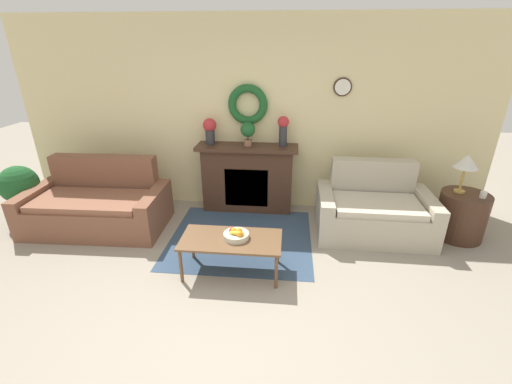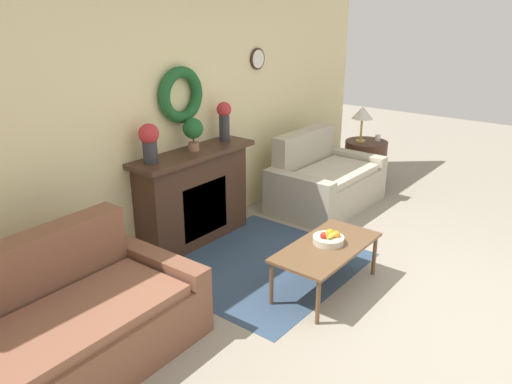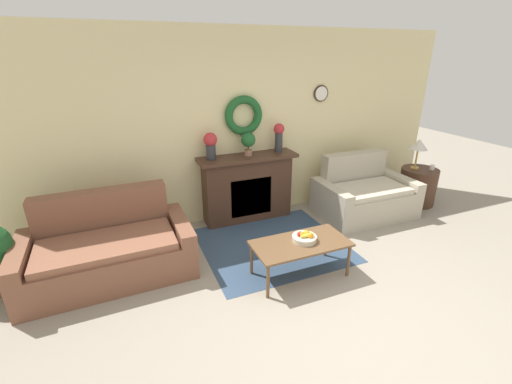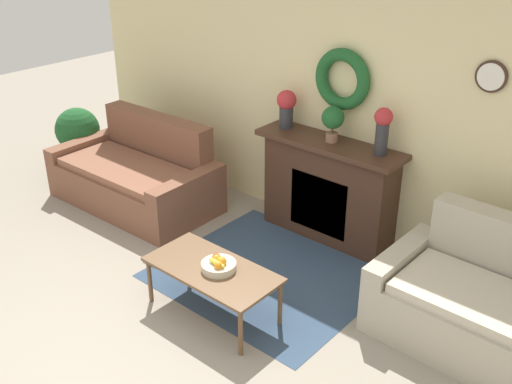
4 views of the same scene
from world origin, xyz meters
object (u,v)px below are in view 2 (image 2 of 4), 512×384
Objects in this scene: side_table_by_loveseat at (365,162)px; potted_plant_on_mantel at (193,130)px; vase_on_mantel_left at (149,140)px; couch_left at (66,328)px; fruit_bowl at (329,238)px; vase_on_mantel_right at (224,118)px; loveseat_right at (324,182)px; table_lamp at (363,114)px; mug at (378,138)px; coffee_table at (327,250)px; fireplace at (194,196)px.

potted_plant_on_mantel reaches higher than side_table_by_loveseat.
couch_left is at bearing -153.20° from vase_on_mantel_left.
potted_plant_on_mantel reaches higher than fruit_bowl.
loveseat_right is at bearing -24.18° from vase_on_mantel_right.
side_table_by_loveseat is at bearing -38.66° from table_lamp.
vase_on_mantel_left reaches higher than mug.
coffee_table is at bearing -147.79° from loveseat_right.
coffee_table is (-1.71, -1.04, 0.07)m from loveseat_right.
fruit_bowl is at bearing -159.67° from side_table_by_loveseat.
potted_plant_on_mantel is (1.97, 0.70, 0.90)m from couch_left.
side_table_by_loveseat is 0.38m from mug.
mug is at bearing 17.64° from coffee_table.
potted_plant_on_mantel is (0.54, -0.02, -0.01)m from vase_on_mantel_left.
mug is at bearing -0.69° from couch_left.
table_lamp is 0.43m from mug.
couch_left is 4.35× the size of vase_on_mantel_right.
fireplace is 0.88m from vase_on_mantel_left.
potted_plant_on_mantel is (-0.00, 1.57, 0.82)m from coffee_table.
coffee_table is at bearing -25.21° from couch_left.
fireplace is 17.67× the size of mug.
fruit_bowl is at bearing -87.49° from fireplace.
vase_on_mantel_left is at bearing 179.39° from fireplace.
mug reaches higher than side_table_by_loveseat.
vase_on_mantel_right is at bearing 167.44° from table_lamp.
mug is 3.05m from potted_plant_on_mantel.
vase_on_mantel_left reaches higher than couch_left.
vase_on_mantel_left is at bearing 25.37° from couch_left.
fireplace is at bearing -0.61° from vase_on_mantel_left.
table_lamp is at bearing 21.81° from coffee_table.
mug is (2.93, 0.93, 0.26)m from coffee_table.
vase_on_mantel_right is at bearing 166.46° from side_table_by_loveseat.
couch_left is 2.28m from potted_plant_on_mantel.
mug is at bearing -38.16° from table_lamp.
vase_on_mantel_right reaches higher than mug.
mug is 0.19× the size of vase_on_mantel_right.
mug is (4.90, 0.06, 0.34)m from couch_left.
side_table_by_loveseat is at bearing 20.25° from coffee_table.
couch_left is at bearing -163.62° from vase_on_mantel_right.
vase_on_mantel_right reaches higher than loveseat_right.
side_table_by_loveseat is 1.64× the size of vase_on_mantel_left.
couch_left is at bearing 157.19° from fruit_bowl.
potted_plant_on_mantel is (-2.73, 0.48, 0.21)m from table_lamp.
coffee_table is (1.97, -0.87, 0.08)m from couch_left.
side_table_by_loveseat is at bearing -10.86° from potted_plant_on_mantel.
table_lamp is 2.78m from potted_plant_on_mantel.
vase_on_mantel_right reaches higher than vase_on_mantel_left.
mug is at bearing -12.51° from fireplace.
potted_plant_on_mantel is (-1.71, 0.53, 0.89)m from loveseat_right.
table_lamp is 3.32m from vase_on_mantel_left.
table_lamp is (2.74, -0.49, 0.49)m from fireplace.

